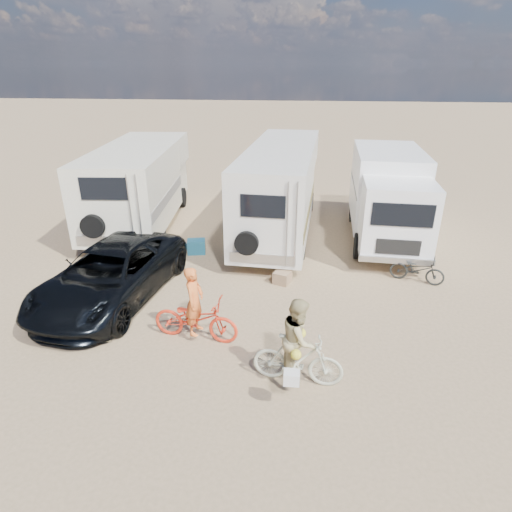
# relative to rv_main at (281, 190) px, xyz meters

# --- Properties ---
(ground) EXTENTS (140.00, 140.00, 0.00)m
(ground) POSITION_rel_rv_main_xyz_m (-0.39, -6.94, -1.57)
(ground) COLOR tan
(ground) RESTS_ON ground
(rv_main) EXTENTS (2.78, 8.54, 3.13)m
(rv_main) POSITION_rel_rv_main_xyz_m (0.00, 0.00, 0.00)
(rv_main) COLOR silver
(rv_main) RESTS_ON ground
(rv_left) EXTENTS (3.28, 7.53, 3.00)m
(rv_left) POSITION_rel_rv_main_xyz_m (-5.44, 0.15, -0.07)
(rv_left) COLOR beige
(rv_left) RESTS_ON ground
(box_truck) EXTENTS (2.56, 6.12, 3.05)m
(box_truck) POSITION_rel_rv_main_xyz_m (3.77, -0.59, -0.04)
(box_truck) COLOR white
(box_truck) RESTS_ON ground
(dark_suv) EXTENTS (3.11, 5.49, 1.45)m
(dark_suv) POSITION_rel_rv_main_xyz_m (-4.14, -5.71, -0.84)
(dark_suv) COLOR black
(dark_suv) RESTS_ON ground
(bike_man) EXTENTS (2.07, 0.95, 1.05)m
(bike_man) POSITION_rel_rv_main_xyz_m (-1.48, -7.28, -1.04)
(bike_man) COLOR red
(bike_man) RESTS_ON ground
(bike_woman) EXTENTS (1.84, 0.71, 1.08)m
(bike_woman) POSITION_rel_rv_main_xyz_m (0.86, -8.50, -1.03)
(bike_woman) COLOR #B7BB9F
(bike_woman) RESTS_ON ground
(rider_man) EXTENTS (0.46, 0.64, 1.63)m
(rider_man) POSITION_rel_rv_main_xyz_m (-1.48, -7.28, -0.75)
(rider_man) COLOR orange
(rider_man) RESTS_ON ground
(rider_woman) EXTENTS (0.74, 0.90, 1.70)m
(rider_woman) POSITION_rel_rv_main_xyz_m (0.86, -8.50, -0.72)
(rider_woman) COLOR tan
(rider_woman) RESTS_ON ground
(bike_parked) EXTENTS (1.60, 0.98, 0.79)m
(bike_parked) POSITION_rel_rv_main_xyz_m (4.20, -3.82, -1.17)
(bike_parked) COLOR black
(bike_parked) RESTS_ON ground
(cooler) EXTENTS (0.66, 0.53, 0.47)m
(cooler) POSITION_rel_rv_main_xyz_m (-2.64, -2.50, -1.33)
(cooler) COLOR #1E607C
(cooler) RESTS_ON ground
(crate) EXTENTS (0.57, 0.57, 0.36)m
(crate) POSITION_rel_rv_main_xyz_m (0.34, -4.33, -1.39)
(crate) COLOR #917152
(crate) RESTS_ON ground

